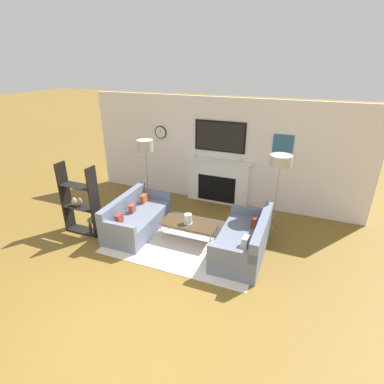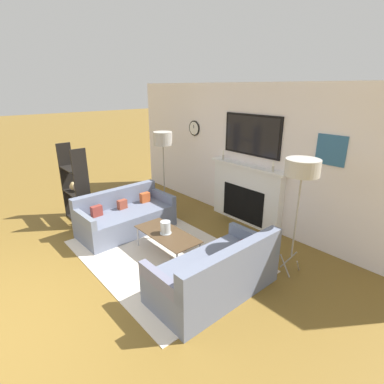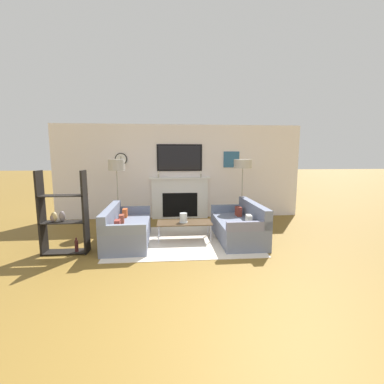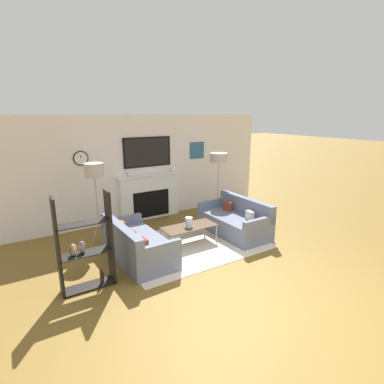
{
  "view_description": "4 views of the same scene",
  "coord_description": "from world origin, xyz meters",
  "px_view_note": "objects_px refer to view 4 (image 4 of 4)",
  "views": [
    {
      "loc": [
        2.14,
        -2.42,
        3.5
      ],
      "look_at": [
        0.03,
        2.71,
        1.04
      ],
      "focal_mm": 28.0,
      "sensor_mm": 36.0,
      "label": 1
    },
    {
      "loc": [
        3.57,
        0.08,
        2.62
      ],
      "look_at": [
        -0.02,
        3.15,
        0.96
      ],
      "focal_mm": 28.0,
      "sensor_mm": 36.0,
      "label": 2
    },
    {
      "loc": [
        -0.28,
        -2.84,
        1.83
      ],
      "look_at": [
        0.2,
        2.76,
        1.02
      ],
      "focal_mm": 24.0,
      "sensor_mm": 36.0,
      "label": 3
    },
    {
      "loc": [
        -3.11,
        -2.52,
        2.71
      ],
      "look_at": [
        0.3,
        2.93,
        1.03
      ],
      "focal_mm": 28.0,
      "sensor_mm": 36.0,
      "label": 4
    }
  ],
  "objects_px": {
    "floor_lamp_left": "(94,171)",
    "couch_left": "(137,246)",
    "shelf_unit": "(85,247)",
    "couch_right": "(235,221)",
    "floor_lamp_right": "(219,158)",
    "coffee_table": "(189,227)",
    "hurricane_candle": "(189,223)"
  },
  "relations": [
    {
      "from": "coffee_table",
      "to": "hurricane_candle",
      "type": "relative_size",
      "value": 5.75
    },
    {
      "from": "coffee_table",
      "to": "floor_lamp_left",
      "type": "height_order",
      "value": "floor_lamp_left"
    },
    {
      "from": "floor_lamp_left",
      "to": "shelf_unit",
      "type": "xyz_separation_m",
      "value": [
        -0.66,
        -1.71,
        -0.86
      ]
    },
    {
      "from": "shelf_unit",
      "to": "floor_lamp_left",
      "type": "bearing_deg",
      "value": 68.94
    },
    {
      "from": "coffee_table",
      "to": "floor_lamp_left",
      "type": "distance_m",
      "value": 2.31
    },
    {
      "from": "floor_lamp_left",
      "to": "floor_lamp_right",
      "type": "relative_size",
      "value": 1.01
    },
    {
      "from": "floor_lamp_left",
      "to": "coffee_table",
      "type": "bearing_deg",
      "value": -34.39
    },
    {
      "from": "hurricane_candle",
      "to": "shelf_unit",
      "type": "relative_size",
      "value": 0.13
    },
    {
      "from": "couch_right",
      "to": "coffee_table",
      "type": "relative_size",
      "value": 1.48
    },
    {
      "from": "couch_right",
      "to": "floor_lamp_left",
      "type": "bearing_deg",
      "value": 157.14
    },
    {
      "from": "couch_right",
      "to": "floor_lamp_right",
      "type": "xyz_separation_m",
      "value": [
        0.38,
        1.19,
        1.31
      ]
    },
    {
      "from": "floor_lamp_right",
      "to": "shelf_unit",
      "type": "xyz_separation_m",
      "value": [
        -3.86,
        -1.71,
        -0.88
      ]
    },
    {
      "from": "floor_lamp_right",
      "to": "shelf_unit",
      "type": "relative_size",
      "value": 1.11
    },
    {
      "from": "couch_right",
      "to": "coffee_table",
      "type": "distance_m",
      "value": 1.21
    },
    {
      "from": "couch_right",
      "to": "floor_lamp_right",
      "type": "relative_size",
      "value": 1.01
    },
    {
      "from": "couch_left",
      "to": "shelf_unit",
      "type": "distance_m",
      "value": 1.24
    },
    {
      "from": "couch_right",
      "to": "hurricane_candle",
      "type": "bearing_deg",
      "value": 176.71
    },
    {
      "from": "hurricane_candle",
      "to": "shelf_unit",
      "type": "xyz_separation_m",
      "value": [
        -2.26,
        -0.59,
        0.24
      ]
    },
    {
      "from": "couch_right",
      "to": "floor_lamp_left",
      "type": "distance_m",
      "value": 3.32
    },
    {
      "from": "shelf_unit",
      "to": "coffee_table",
      "type": "bearing_deg",
      "value": 14.67
    },
    {
      "from": "coffee_table",
      "to": "shelf_unit",
      "type": "height_order",
      "value": "shelf_unit"
    },
    {
      "from": "floor_lamp_left",
      "to": "hurricane_candle",
      "type": "bearing_deg",
      "value": -34.94
    },
    {
      "from": "floor_lamp_left",
      "to": "floor_lamp_right",
      "type": "bearing_deg",
      "value": -0.0
    },
    {
      "from": "coffee_table",
      "to": "floor_lamp_right",
      "type": "bearing_deg",
      "value": 35.05
    },
    {
      "from": "couch_left",
      "to": "shelf_unit",
      "type": "bearing_deg",
      "value": -153.75
    },
    {
      "from": "couch_right",
      "to": "floor_lamp_right",
      "type": "bearing_deg",
      "value": 72.21
    },
    {
      "from": "couch_left",
      "to": "floor_lamp_left",
      "type": "height_order",
      "value": "floor_lamp_left"
    },
    {
      "from": "couch_left",
      "to": "shelf_unit",
      "type": "relative_size",
      "value": 1.14
    },
    {
      "from": "couch_right",
      "to": "hurricane_candle",
      "type": "distance_m",
      "value": 1.24
    },
    {
      "from": "couch_left",
      "to": "floor_lamp_right",
      "type": "xyz_separation_m",
      "value": [
        2.82,
        1.19,
        1.31
      ]
    },
    {
      "from": "hurricane_candle",
      "to": "floor_lamp_left",
      "type": "relative_size",
      "value": 0.12
    },
    {
      "from": "floor_lamp_left",
      "to": "couch_left",
      "type": "bearing_deg",
      "value": -72.06
    }
  ]
}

